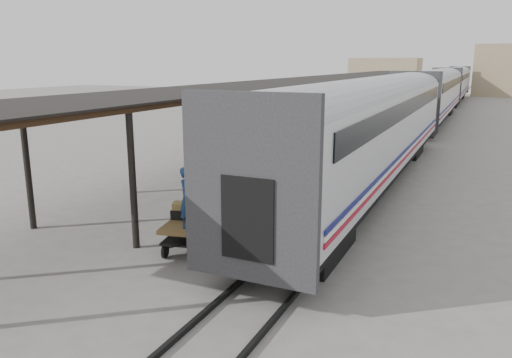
{
  "coord_description": "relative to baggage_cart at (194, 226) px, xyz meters",
  "views": [
    {
      "loc": [
        7.49,
        -12.92,
        5.23
      ],
      "look_at": [
        1.2,
        0.75,
        1.7
      ],
      "focal_mm": 35.0,
      "sensor_mm": 36.0,
      "label": 1
    }
  ],
  "objects": [
    {
      "name": "train",
      "position": [
        3.02,
        35.08,
        2.04
      ],
      "size": [
        3.45,
        76.01,
        4.01
      ],
      "color": "silver",
      "rests_on": "ground"
    },
    {
      "name": "baggage_cart",
      "position": [
        0.0,
        0.0,
        0.0
      ],
      "size": [
        1.73,
        2.61,
        0.86
      ],
      "rotation": [
        0.0,
        0.0,
        0.21
      ],
      "color": "brown",
      "rests_on": "ground"
    },
    {
      "name": "pedestrian",
      "position": [
        -3.66,
        18.95,
        0.23
      ],
      "size": [
        1.05,
        0.49,
        1.75
      ],
      "primitive_type": "imported",
      "rotation": [
        0.0,
        0.0,
        3.2
      ],
      "color": "black",
      "rests_on": "ground"
    },
    {
      "name": "building_left",
      "position": [
        -10.17,
        83.29,
        2.35
      ],
      "size": [
        12.0,
        8.0,
        6.0
      ],
      "primitive_type": "cube",
      "color": "tan",
      "rests_on": "ground"
    },
    {
      "name": "luggage_tug",
      "position": [
        -2.65,
        19.7,
        -0.05
      ],
      "size": [
        1.34,
        1.69,
        1.3
      ],
      "rotation": [
        0.0,
        0.0,
        -0.35
      ],
      "color": "maroon",
      "rests_on": "ground"
    },
    {
      "name": "porter",
      "position": [
        0.25,
        -0.65,
        1.04
      ],
      "size": [
        0.42,
        0.62,
        1.65
      ],
      "primitive_type": "imported",
      "rotation": [
        0.0,
        0.0,
        1.61
      ],
      "color": "navy",
      "rests_on": "baggage_cart"
    },
    {
      "name": "ground",
      "position": [
        -0.17,
        1.29,
        -0.65
      ],
      "size": [
        160.0,
        160.0,
        0.0
      ],
      "primitive_type": "plane",
      "color": "slate",
      "rests_on": "ground"
    },
    {
      "name": "suitcase_stack",
      "position": [
        -0.18,
        0.25,
        0.38
      ],
      "size": [
        1.23,
        1.31,
        0.46
      ],
      "rotation": [
        0.0,
        0.0,
        0.21
      ],
      "color": "#38383A",
      "rests_on": "baggage_cart"
    },
    {
      "name": "rails",
      "position": [
        3.03,
        35.29,
        -0.59
      ],
      "size": [
        1.54,
        150.0,
        0.12
      ],
      "color": "black",
      "rests_on": "ground"
    },
    {
      "name": "canopy",
      "position": [
        -3.57,
        25.29,
        3.36
      ],
      "size": [
        4.9,
        64.3,
        4.15
      ],
      "color": "#422B19",
      "rests_on": "ground"
    }
  ]
}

